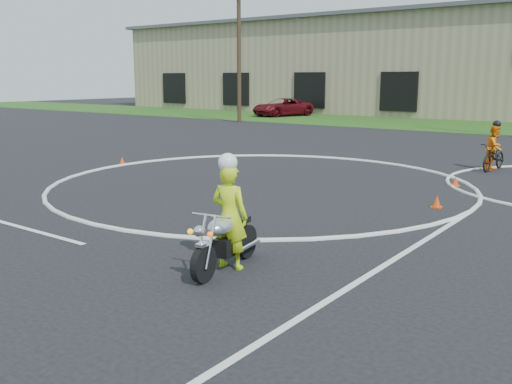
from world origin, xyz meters
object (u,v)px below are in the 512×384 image
Objects in this scene: primary_motorcycle at (225,240)px; rider_primary_grp at (230,213)px; pickup_grp at (282,107)px; rider_second_grp at (494,153)px.

rider_primary_grp is (-0.01, 0.13, 0.42)m from primary_motorcycle.
pickup_grp is (-20.22, 31.52, -0.20)m from rider_primary_grp.
primary_motorcycle is 1.08× the size of rider_second_grp.
rider_second_grp is at bearing -24.10° from pickup_grp.
primary_motorcycle is 1.02× the size of rider_primary_grp.
rider_second_grp is at bearing 77.34° from primary_motorcycle.
rider_primary_grp reaches higher than rider_second_grp.
pickup_grp is at bearing 113.30° from primary_motorcycle.
rider_primary_grp is 37.45m from pickup_grp.
primary_motorcycle is at bearing -87.81° from rider_second_grp.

